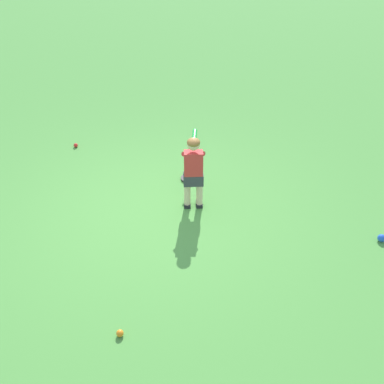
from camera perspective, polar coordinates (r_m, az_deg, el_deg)
The scene contains 6 objects.
ground_plane at distance 6.14m, azimuth -4.81°, elevation -2.54°, with size 40.00×40.00×0.00m, color #519942.
child_batter at distance 5.88m, azimuth 0.19°, elevation 3.42°, with size 0.33×0.78×1.08m.
play_ball_far_left at distance 4.64m, azimuth -9.34°, elevation -17.65°, with size 0.07×0.07×0.07m, color orange.
play_ball_near_batter at distance 7.97m, azimuth -14.87°, elevation 5.89°, with size 0.07×0.07×0.07m, color red.
play_ball_by_bucket at distance 6.09m, azimuth 23.40°, elevation -5.51°, with size 0.10×0.10×0.10m, color blue.
batting_tee at distance 6.76m, azimuth -0.29°, elevation 2.43°, with size 0.28×0.28×0.62m.
Camera 1 is at (-0.83, 4.87, 3.65)m, focal length 41.05 mm.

